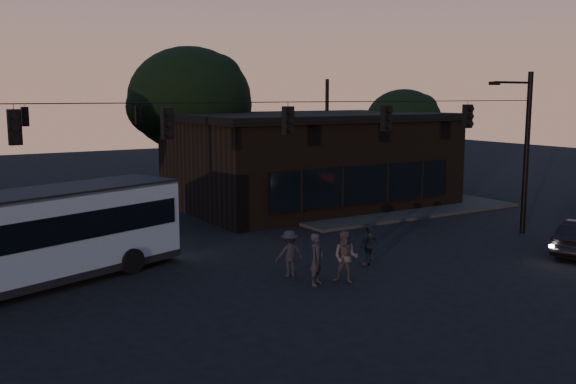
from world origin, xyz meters
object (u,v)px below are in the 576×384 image
building (311,159)px  pedestrian_c (369,245)px  pedestrian_b (346,257)px  pedestrian_a (317,259)px  pedestrian_d (290,253)px  bus (22,236)px

building → pedestrian_c: bearing=-114.6°
pedestrian_b → pedestrian_c: (2.17, 1.42, -0.12)m
pedestrian_a → pedestrian_d: (-0.23, 1.38, -0.06)m
bus → pedestrian_c: 12.34m
bus → building: bearing=7.7°
pedestrian_b → pedestrian_a: bearing=-150.3°
pedestrian_a → pedestrian_c: 3.32m
bus → pedestrian_d: bearing=-41.5°
bus → pedestrian_a: bearing=-48.5°
pedestrian_a → pedestrian_b: 1.04m
building → pedestrian_c: (-5.79, -12.65, -1.92)m
pedestrian_d → building: bearing=-119.2°
pedestrian_c → building: bearing=-122.8°
pedestrian_b → pedestrian_d: bearing=174.2°
pedestrian_b → pedestrian_d: size_ratio=1.09×
bus → pedestrian_d: 9.07m
pedestrian_c → pedestrian_d: bearing=-13.5°
bus → pedestrian_d: bus is taller
pedestrian_a → building: bearing=25.7°
pedestrian_c → pedestrian_d: pedestrian_d is taller
pedestrian_a → pedestrian_c: bearing=-12.4°
building → pedestrian_c: building is taller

